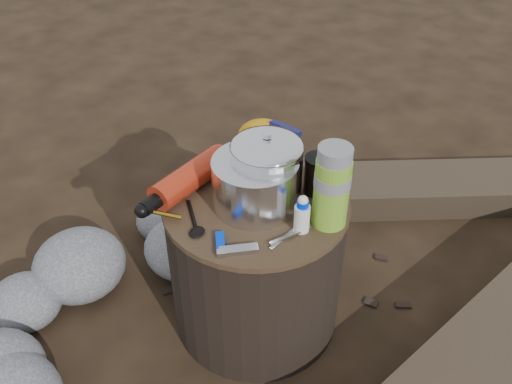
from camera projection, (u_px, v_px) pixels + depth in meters
The scene contains 16 objects.
ground at pixel (256, 314), 1.74m from camera, with size 60.00×60.00×0.00m, color black.
stump at pixel (256, 262), 1.60m from camera, with size 0.49×0.49×0.45m, color black.
rock_ring at pixel (99, 290), 1.69m from camera, with size 0.44×0.95×0.19m, color slate, non-canonical shape.
log_small at pixel (497, 187), 2.16m from camera, with size 0.24×1.30×0.11m, color #3A2E21.
foil_windscreen at pixel (255, 183), 1.41m from camera, with size 0.22×0.22×0.13m, color silver.
camping_pot at pixel (267, 167), 1.42m from camera, with size 0.18×0.18×0.18m, color white.
fuel_bottle at pixel (189, 178), 1.48m from camera, with size 0.08×0.31×0.08m, color red, non-canonical shape.
thermos at pixel (332, 187), 1.33m from camera, with size 0.09×0.09×0.22m, color #7EB82D.
travel_mug at pixel (318, 175), 1.46m from camera, with size 0.07×0.07×0.11m, color black.
stuff_sack at pixel (265, 140), 1.59m from camera, with size 0.17×0.14×0.11m, color orange.
food_pouch at pixel (283, 146), 1.56m from camera, with size 0.10×0.02×0.12m, color #13154E.
lighter at pixel (220, 242), 1.33m from camera, with size 0.02×0.08×0.01m, color #0031EE.
multitool at pixel (239, 250), 1.31m from camera, with size 0.03×0.09×0.01m, color #BCBDC2.
pot_grabber at pixel (286, 236), 1.35m from camera, with size 0.03×0.12×0.01m, color #BCBDC2, non-canonical shape.
spork at pixel (192, 216), 1.41m from camera, with size 0.03×0.14×0.01m, color black, non-canonical shape.
squeeze_bottle at pixel (302, 215), 1.34m from camera, with size 0.04×0.04×0.09m, color white.
Camera 1 is at (0.60, -0.97, 1.37)m, focal length 39.29 mm.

